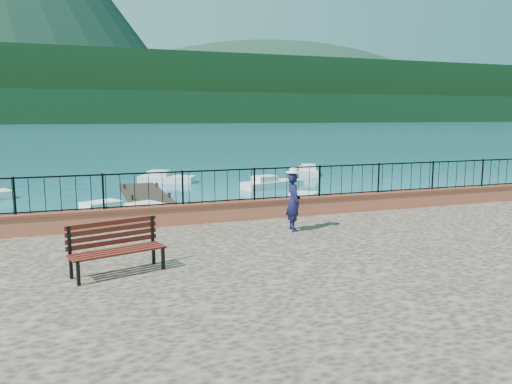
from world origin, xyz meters
TOP-DOWN VIEW (x-y plane):
  - ground at (0.00, 0.00)m, footprint 2000.00×2000.00m
  - parapet at (0.00, 3.70)m, footprint 28.00×0.46m
  - railing at (0.00, 3.70)m, footprint 27.00×0.05m
  - dock at (-2.00, 12.00)m, footprint 2.00×16.00m
  - far_forest at (0.00, 300.00)m, footprint 900.00×60.00m
  - foothills at (0.00, 360.00)m, footprint 900.00×120.00m
  - companion_hill at (220.00, 560.00)m, footprint 448.00×384.00m
  - park_bench at (-4.68, -0.42)m, footprint 1.96×1.09m
  - person at (0.17, 1.85)m, footprint 0.44×0.62m
  - hat at (0.17, 1.85)m, footprint 0.44×0.44m
  - boat_0 at (-3.87, 11.41)m, footprint 4.44×3.10m
  - boat_1 at (4.99, 10.24)m, footprint 3.38×3.17m
  - boat_2 at (5.75, 17.32)m, footprint 4.06×2.27m
  - boat_4 at (0.19, 22.06)m, footprint 3.78×2.86m
  - boat_5 at (10.93, 23.11)m, footprint 2.78×4.19m

SIDE VIEW (x-z plane):
  - ground at x=0.00m, z-range 0.00..0.00m
  - companion_hill at x=220.00m, z-range -90.00..90.00m
  - dock at x=-2.00m, z-range 0.00..0.30m
  - boat_0 at x=-3.87m, z-range 0.00..0.80m
  - boat_1 at x=4.99m, z-range 0.00..0.80m
  - boat_2 at x=5.75m, z-range 0.00..0.80m
  - boat_4 at x=0.19m, z-range 0.00..0.80m
  - boat_5 at x=10.93m, z-range 0.00..0.80m
  - parapet at x=0.00m, z-range 1.20..1.78m
  - park_bench at x=-4.68m, z-range 0.99..2.03m
  - person at x=0.17m, z-range 1.20..2.80m
  - railing at x=0.00m, z-range 1.78..2.73m
  - hat at x=0.17m, z-range 2.80..2.92m
  - far_forest at x=0.00m, z-range 0.00..18.00m
  - foothills at x=0.00m, z-range 0.00..44.00m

